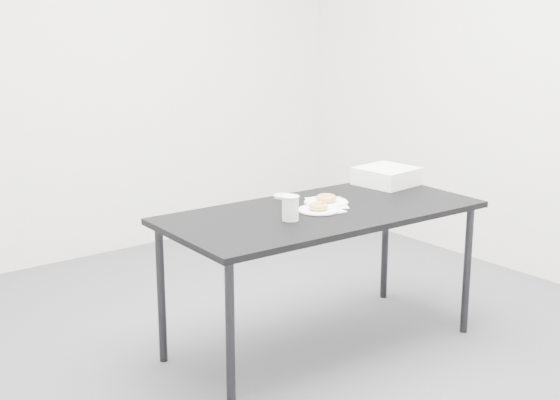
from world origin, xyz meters
TOP-DOWN VIEW (x-y plane):
  - floor at (0.00, 0.00)m, footprint 4.00×4.00m
  - wall_back at (0.00, 2.00)m, footprint 4.00×0.02m
  - wall_right at (2.00, 0.00)m, footprint 0.02×4.00m
  - table at (0.19, -0.15)m, footprint 1.65×0.82m
  - scorecard at (0.29, -0.07)m, footprint 0.29×0.31m
  - logo_patch at (0.38, 0.02)m, footprint 0.05×0.05m
  - pen at (0.36, 0.01)m, footprint 0.11×0.03m
  - napkin at (0.19, -0.18)m, footprint 0.16×0.16m
  - plate_near at (0.15, -0.16)m, footprint 0.21×0.21m
  - donut_near at (0.15, -0.16)m, footprint 0.12×0.12m
  - plate_far at (0.30, -0.06)m, footprint 0.23×0.23m
  - donut_far at (0.30, -0.06)m, footprint 0.14×0.14m
  - coffee_cup at (-0.06, -0.21)m, footprint 0.08×0.08m
  - cup_lid at (0.19, 0.17)m, footprint 0.10×0.10m
  - bakery_box at (0.85, 0.05)m, footprint 0.32×0.32m

SIDE VIEW (x-z plane):
  - floor at x=0.00m, z-range 0.00..0.00m
  - table at x=0.19m, z-range 0.31..1.05m
  - scorecard at x=0.29m, z-range 0.74..0.74m
  - napkin at x=0.19m, z-range 0.74..0.74m
  - plate_far at x=0.30m, z-range 0.74..0.74m
  - logo_patch at x=0.38m, z-range 0.74..0.74m
  - plate_near at x=0.15m, z-range 0.74..0.75m
  - pen at x=0.36m, z-range 0.74..0.75m
  - cup_lid at x=0.19m, z-range 0.74..0.75m
  - donut_far at x=0.30m, z-range 0.74..0.78m
  - donut_near at x=0.15m, z-range 0.75..0.78m
  - bakery_box at x=0.85m, z-range 0.74..0.84m
  - coffee_cup at x=-0.06m, z-range 0.74..0.86m
  - wall_back at x=0.00m, z-range 0.00..2.70m
  - wall_right at x=2.00m, z-range 0.00..2.70m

